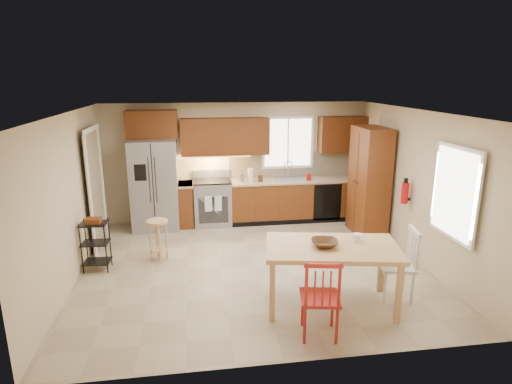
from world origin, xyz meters
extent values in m
plane|color=tan|center=(0.00, 0.00, 0.00)|extent=(5.50, 5.50, 0.00)
cube|color=silver|center=(0.00, 0.00, 2.50)|extent=(5.50, 5.00, 0.02)
cube|color=#CCB793|center=(0.00, 2.50, 1.25)|extent=(5.50, 0.02, 2.50)
cube|color=#CCB793|center=(0.00, -2.50, 1.25)|extent=(5.50, 0.02, 2.50)
cube|color=#CCB793|center=(-2.75, 0.00, 1.25)|extent=(0.02, 5.00, 2.50)
cube|color=#CCB793|center=(2.75, 0.00, 1.25)|extent=(0.02, 5.00, 2.50)
cube|color=gray|center=(-1.70, 2.12, 0.91)|extent=(0.92, 0.75, 1.82)
cube|color=gray|center=(-0.55, 2.19, 0.46)|extent=(0.76, 0.63, 0.92)
cube|color=brown|center=(-1.10, 2.20, 0.45)|extent=(0.30, 0.60, 0.90)
cube|color=brown|center=(1.29, 2.20, 0.45)|extent=(2.92, 0.60, 0.90)
cube|color=black|center=(1.85, 1.91, 0.45)|extent=(0.60, 0.02, 0.78)
cube|color=beige|center=(1.29, 2.48, 1.18)|extent=(2.92, 0.03, 0.55)
cube|color=#53260D|center=(-1.70, 2.33, 2.10)|extent=(1.00, 0.35, 0.55)
cube|color=#53260D|center=(-0.25, 2.33, 1.83)|extent=(1.80, 0.35, 0.75)
cube|color=#53260D|center=(2.25, 2.33, 1.83)|extent=(1.00, 0.35, 0.75)
cube|color=white|center=(1.10, 2.48, 1.65)|extent=(1.12, 0.04, 1.12)
cube|color=gray|center=(1.10, 2.20, 0.86)|extent=(0.62, 0.46, 0.16)
cube|color=#FFBF66|center=(-0.55, 2.30, 1.43)|extent=(1.60, 0.30, 0.01)
imported|color=#B00C0C|center=(1.48, 2.10, 1.00)|extent=(0.09, 0.09, 0.19)
cylinder|color=silver|center=(0.25, 2.15, 1.04)|extent=(0.12, 0.12, 0.28)
cylinder|color=gray|center=(0.05, 2.15, 0.99)|extent=(0.11, 0.11, 0.18)
cylinder|color=#4A2D13|center=(0.45, 2.12, 0.97)|extent=(0.10, 0.10, 0.14)
cube|color=brown|center=(2.43, 1.20, 1.05)|extent=(0.50, 0.95, 2.10)
cylinder|color=#B00C0C|center=(2.63, 0.15, 1.10)|extent=(0.12, 0.12, 0.36)
cube|color=white|center=(2.68, -1.15, 1.45)|extent=(0.04, 1.02, 1.32)
cube|color=#8C7A59|center=(-2.67, 1.30, 1.05)|extent=(0.04, 0.95, 2.10)
imported|color=#4A2D13|center=(0.75, -1.38, 0.86)|extent=(0.41, 0.41, 0.09)
cylinder|color=silver|center=(1.24, -1.27, 0.89)|extent=(0.16, 0.16, 0.16)
camera|label=1|loc=(-0.90, -6.41, 3.02)|focal=30.00mm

